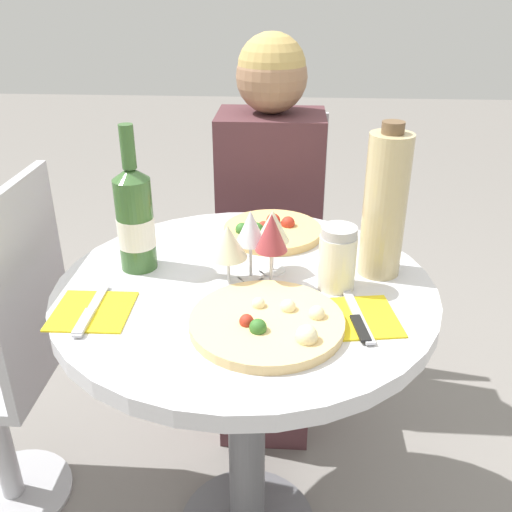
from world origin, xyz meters
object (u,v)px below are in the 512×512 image
(chair_behind_diner, at_px, (270,259))
(seated_diner, at_px, (269,251))
(dining_table, at_px, (246,345))
(pizza_large, at_px, (269,322))
(wine_bottle, at_px, (135,219))
(tall_carafe, at_px, (385,205))
(chair_empty_side, at_px, (5,366))

(chair_behind_diner, distance_m, seated_diner, 0.18)
(dining_table, relative_size, pizza_large, 2.79)
(dining_table, height_order, chair_behind_diner, chair_behind_diner)
(chair_behind_diner, xyz_separation_m, wine_bottle, (-0.27, -0.65, 0.42))
(wine_bottle, height_order, tall_carafe, tall_carafe)
(chair_empty_side, distance_m, wine_bottle, 0.57)
(dining_table, height_order, tall_carafe, tall_carafe)
(seated_diner, relative_size, chair_empty_side, 1.28)
(pizza_large, xyz_separation_m, tall_carafe, (0.23, 0.24, 0.15))
(wine_bottle, bearing_deg, dining_table, -14.62)
(dining_table, distance_m, tall_carafe, 0.44)
(dining_table, height_order, chair_empty_side, chair_empty_side)
(chair_behind_diner, bearing_deg, wine_bottle, 67.26)
(chair_empty_side, xyz_separation_m, wine_bottle, (0.38, -0.01, 0.42))
(dining_table, bearing_deg, pizza_large, -70.88)
(dining_table, bearing_deg, seated_diner, 87.18)
(chair_behind_diner, height_order, wine_bottle, wine_bottle)
(chair_behind_diner, distance_m, pizza_large, 0.94)
(seated_diner, bearing_deg, pizza_large, 92.26)
(seated_diner, bearing_deg, tall_carafe, 117.92)
(chair_empty_side, height_order, tall_carafe, tall_carafe)
(chair_empty_side, bearing_deg, wine_bottle, -90.86)
(seated_diner, relative_size, wine_bottle, 3.76)
(chair_behind_diner, relative_size, seated_diner, 0.78)
(chair_behind_diner, bearing_deg, chair_empty_side, 44.71)
(dining_table, height_order, pizza_large, pizza_large)
(dining_table, relative_size, wine_bottle, 2.51)
(seated_diner, distance_m, tall_carafe, 0.67)
(seated_diner, xyz_separation_m, chair_empty_side, (-0.65, -0.50, -0.10))
(wine_bottle, bearing_deg, pizza_large, -37.11)
(dining_table, distance_m, chair_empty_side, 0.64)
(pizza_large, distance_m, wine_bottle, 0.39)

